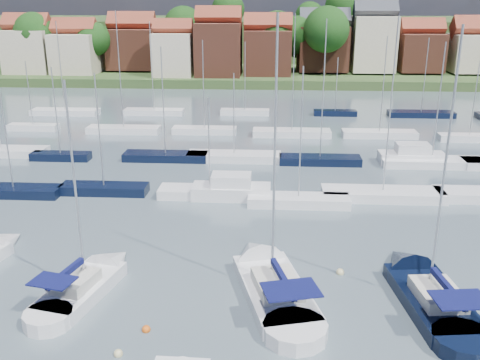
{
  "coord_description": "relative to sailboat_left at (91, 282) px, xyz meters",
  "views": [
    {
      "loc": [
        -1.75,
        -24.93,
        16.82
      ],
      "look_at": [
        -4.16,
        14.0,
        3.75
      ],
      "focal_mm": 40.0,
      "sensor_mm": 36.0,
      "label": 1
    }
  ],
  "objects": [
    {
      "name": "marina_field",
      "position": [
        14.67,
        31.41,
        0.07
      ],
      "size": [
        79.62,
        41.41,
        15.93
      ],
      "color": "silver",
      "rests_on": "ground"
    },
    {
      "name": "sailboat_centre",
      "position": [
        10.86,
        1.23,
        -0.01
      ],
      "size": [
        6.75,
        13.6,
        17.78
      ],
      "rotation": [
        0.0,
        0.0,
        1.83
      ],
      "color": "silver",
      "rests_on": "ground"
    },
    {
      "name": "sailboat_left",
      "position": [
        0.0,
        0.0,
        0.0
      ],
      "size": [
        4.89,
        10.55,
        13.94
      ],
      "rotation": [
        0.0,
        0.0,
        1.35
      ],
      "color": "silver",
      "rests_on": "ground"
    },
    {
      "name": "buoy_e",
      "position": [
        15.6,
        2.66,
        -0.36
      ],
      "size": [
        0.53,
        0.53,
        0.53
      ],
      "primitive_type": "sphere",
      "color": "beige",
      "rests_on": "ground"
    },
    {
      "name": "buoy_c",
      "position": [
        4.46,
        -4.41,
        -0.36
      ],
      "size": [
        0.47,
        0.47,
        0.47
      ],
      "primitive_type": "sphere",
      "color": "#D85914",
      "rests_on": "ground"
    },
    {
      "name": "far_shore_town",
      "position": [
        14.99,
        128.93,
        4.25
      ],
      "size": [
        212.46,
        90.0,
        22.27
      ],
      "color": "#394A25",
      "rests_on": "ground"
    },
    {
      "name": "buoy_f",
      "position": [
        21.5,
        -4.13,
        -0.36
      ],
      "size": [
        0.47,
        0.47,
        0.47
      ],
      "primitive_type": "sphere",
      "color": "#D85914",
      "rests_on": "ground"
    },
    {
      "name": "ground",
      "position": [
        12.76,
        36.26,
        -0.36
      ],
      "size": [
        260.0,
        260.0,
        0.0
      ],
      "primitive_type": "plane",
      "color": "#45525E",
      "rests_on": "ground"
    },
    {
      "name": "sailboat_navy",
      "position": [
        20.23,
        0.53,
        -0.01
      ],
      "size": [
        4.76,
        12.71,
        17.14
      ],
      "rotation": [
        0.0,
        0.0,
        1.69
      ],
      "color": "black",
      "rests_on": "ground"
    },
    {
      "name": "buoy_b",
      "position": [
        3.54,
        -6.55,
        -0.36
      ],
      "size": [
        0.46,
        0.46,
        0.46
      ],
      "primitive_type": "sphere",
      "color": "beige",
      "rests_on": "ground"
    }
  ]
}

